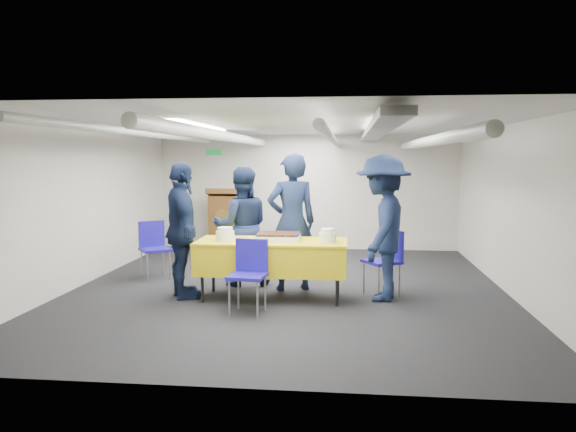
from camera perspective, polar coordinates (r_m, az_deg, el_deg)
The scene contains 14 objects.
ground at distance 8.03m, azimuth 0.05°, elevation -7.32°, with size 7.00×7.00×0.00m, color black.
room_shell at distance 8.21m, azimuth 1.00°, elevation 5.73°, with size 6.00×7.00×2.30m.
serving_table at distance 7.34m, azimuth -1.65°, elevation -4.13°, with size 1.95×0.83×0.77m.
sheet_cake at distance 7.34m, azimuth -0.97°, elevation -2.09°, with size 0.57×0.44×0.10m.
plate_stack_left at distance 7.35m, azimuth -6.41°, elevation -1.86°, with size 0.24×0.24×0.17m.
plate_stack_right at distance 7.18m, azimuth 4.04°, elevation -2.02°, with size 0.22×0.22×0.17m.
podium at distance 11.15m, azimuth -6.48°, elevation -0.40°, with size 0.62×0.53×1.25m.
chair_near at distance 6.75m, azimuth -3.94°, elevation -5.29°, with size 0.47×0.47×0.87m.
chair_right at distance 7.71m, azimuth 10.03°, elevation -3.94°, with size 0.58×0.58×0.87m.
chair_left at distance 8.85m, azimuth -13.48°, elevation -2.73°, with size 0.59×0.59×0.87m.
sailor_a at distance 7.79m, azimuth 0.38°, elevation -0.63°, with size 0.69×0.46×1.90m, color #0E1832.
sailor_b at distance 8.11m, azimuth -4.74°, elevation -1.07°, with size 0.83×0.65×1.71m, color #0E1832.
sailor_c at distance 7.46m, azimuth -10.72°, elevation -1.45°, with size 1.05×0.44×1.79m, color #0E1832.
sailor_d at distance 7.35m, azimuth 9.57°, elevation -1.18°, with size 1.22×0.70×1.89m, color #0E1832.
Camera 1 is at (0.83, -7.77, 1.85)m, focal length 35.00 mm.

